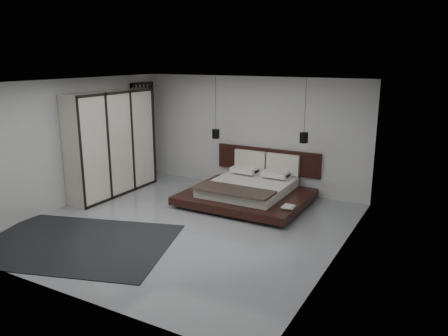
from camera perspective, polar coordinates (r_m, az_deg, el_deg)
The scene contains 14 objects.
floor at distance 8.81m, azimuth -5.06°, elevation -7.40°, with size 6.00×6.00×0.00m, color gray.
ceiling at distance 8.20m, azimuth -5.50°, elevation 11.09°, with size 6.00×6.00×0.00m, color white.
wall_back at distance 10.96m, azimuth 3.54°, elevation 4.56°, with size 6.00×6.00×0.00m, color beige.
wall_front at distance 6.24m, azimuth -20.88°, elevation -3.95°, with size 6.00×6.00×0.00m, color beige.
wall_left at distance 10.35m, azimuth -19.21°, elevation 3.21°, with size 6.00×6.00×0.00m, color beige.
wall_right at distance 7.20m, azimuth 14.94°, elevation -1.09°, with size 6.00×6.00×0.00m, color beige.
lattice_screen at distance 12.08m, azimuth -10.41°, elevation 4.79°, with size 0.05×0.90×2.60m, color black.
bed at distance 10.06m, azimuth 3.27°, elevation -2.87°, with size 2.71×2.36×1.06m.
book_lower at distance 9.09m, azimuth 7.86°, elevation -5.01°, with size 0.22×0.29×0.03m, color #99724C.
book_upper at distance 9.06m, azimuth 7.68°, elevation -4.90°, with size 0.21×0.29×0.02m, color #99724C.
pendant_left at distance 10.66m, azimuth -1.08°, elevation 4.52°, with size 0.18×0.18×1.48m.
pendant_right at distance 9.74m, azimuth 10.38°, elevation 3.95°, with size 0.19×0.19×1.38m.
wardrobe at distance 10.80m, azimuth -14.45°, elevation 3.13°, with size 0.60×2.53×2.48m.
rug at distance 8.37m, azimuth -18.66°, elevation -9.31°, with size 3.33×2.38×0.01m, color black.
Camera 1 is at (4.60, -6.77, 3.26)m, focal length 35.00 mm.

